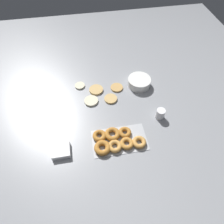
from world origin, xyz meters
name	(u,v)px	position (x,y,z in m)	size (l,w,h in m)	color
ground_plane	(108,106)	(0.00, 0.00, 0.00)	(3.00, 3.00, 0.00)	gray
pancake_0	(80,86)	(-0.20, 0.25, 0.01)	(0.08, 0.08, 0.01)	beige
pancake_1	(96,90)	(-0.07, 0.18, 0.01)	(0.12, 0.12, 0.02)	tan
pancake_2	(111,99)	(0.03, 0.06, 0.01)	(0.10, 0.10, 0.01)	tan
pancake_3	(117,88)	(0.10, 0.18, 0.01)	(0.10, 0.10, 0.01)	tan
pancake_4	(91,101)	(-0.13, 0.07, 0.01)	(0.11, 0.11, 0.02)	beige
donut_tray	(116,140)	(0.00, -0.32, 0.02)	(0.38, 0.21, 0.04)	#ADAFB5
batter_bowl	(139,82)	(0.29, 0.18, 0.03)	(0.19, 0.19, 0.07)	white
container_stack	(61,150)	(-0.37, -0.34, 0.02)	(0.12, 0.11, 0.04)	white
paper_cup	(160,114)	(0.36, -0.18, 0.04)	(0.06, 0.06, 0.08)	white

